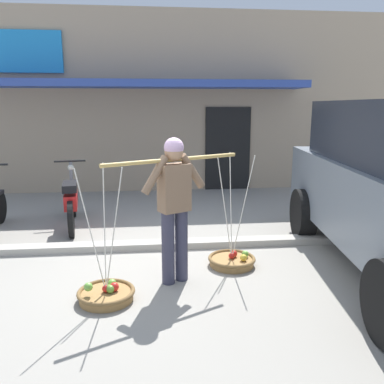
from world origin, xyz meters
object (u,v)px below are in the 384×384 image
fruit_basket_left_side (106,293)px  motorcycle_second_in_row (71,201)px  fruit_basket_right_side (232,260)px  fruit_vendor (174,201)px

fruit_basket_left_side → motorcycle_second_in_row: fruit_basket_left_side is taller
fruit_basket_right_side → fruit_vendor: bearing=-152.8°
fruit_basket_left_side → motorcycle_second_in_row: (-0.85, 2.75, 0.37)m
fruit_basket_left_side → fruit_basket_right_side: bearing=27.2°
fruit_vendor → fruit_basket_right_side: 1.25m
fruit_vendor → motorcycle_second_in_row: size_ratio=0.94×
motorcycle_second_in_row → fruit_basket_left_side: bearing=-72.8°
fruit_basket_left_side → motorcycle_second_in_row: bearing=107.2°
fruit_basket_left_side → fruit_vendor: bearing=27.3°
fruit_basket_left_side → motorcycle_second_in_row: 2.90m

